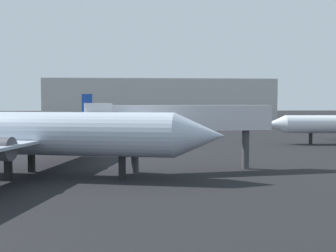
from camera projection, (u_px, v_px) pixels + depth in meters
The scene contains 4 objects.
airplane_at_gate at pixel (30, 134), 35.83m from camera, with size 33.23×28.57×12.08m.
airplane_far_right at pixel (135, 119), 87.27m from camera, with size 27.61×18.45×8.25m.
jet_bridge at pixel (171, 120), 38.29m from camera, with size 17.87×4.60×6.42m.
terminal_building at pixel (160, 100), 151.28m from camera, with size 79.63×27.37×14.55m, color #B7B7B2.
Camera 1 is at (1.39, -11.89, 6.51)m, focal length 43.83 mm.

